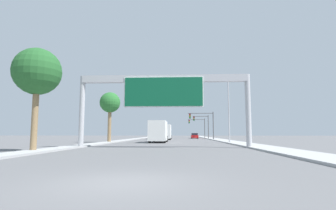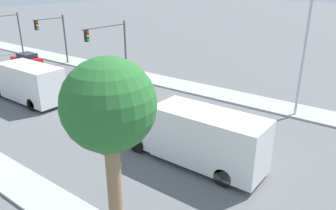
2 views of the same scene
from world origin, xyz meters
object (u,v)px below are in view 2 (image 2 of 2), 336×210
object	(u,v)px
car_near_right	(27,59)
street_lamp_right	(304,46)
traffic_light_far_intersection	(7,27)
palm_tree_background	(109,109)
truck_box_primary	(195,136)
truck_box_secondary	(26,82)
traffic_light_near_intersection	(112,42)
traffic_light_mid_block	(55,33)

from	to	relation	value
car_near_right	street_lamp_right	distance (m)	31.68
traffic_light_far_intersection	palm_tree_background	size ratio (longest dim) A/B	0.73
truck_box_primary	truck_box_secondary	size ratio (longest dim) A/B	1.03
truck_box_primary	traffic_light_near_intersection	size ratio (longest dim) A/B	1.47
truck_box_primary	street_lamp_right	size ratio (longest dim) A/B	0.94
street_lamp_right	car_near_right	bearing A→B (deg)	95.53
traffic_light_near_intersection	truck_box_primary	bearing A→B (deg)	-119.20
truck_box_secondary	palm_tree_background	distance (m)	20.11
street_lamp_right	truck_box_secondary	bearing A→B (deg)	117.30
palm_tree_background	traffic_light_near_intersection	bearing A→B (deg)	46.02
truck_box_primary	truck_box_secondary	world-z (taller)	truck_box_primary
car_near_right	palm_tree_background	distance (m)	33.66
traffic_light_mid_block	palm_tree_background	distance (m)	31.11
truck_box_secondary	street_lamp_right	bearing A→B (deg)	-62.70
truck_box_secondary	traffic_light_near_intersection	xyz separation A→B (m)	(8.45, -1.83, 2.43)
car_near_right	truck_box_primary	xyz separation A→B (m)	(-7.00, -28.71, 0.97)
truck_box_secondary	traffic_light_far_intersection	world-z (taller)	traffic_light_far_intersection
truck_box_primary	traffic_light_near_intersection	distance (m)	17.49
traffic_light_near_intersection	traffic_light_mid_block	distance (m)	10.01
car_near_right	traffic_light_near_intersection	size ratio (longest dim) A/B	0.72
car_near_right	truck_box_secondary	size ratio (longest dim) A/B	0.50
traffic_light_near_intersection	car_near_right	bearing A→B (deg)	96.08
traffic_light_near_intersection	palm_tree_background	distance (m)	22.85
truck_box_primary	traffic_light_mid_block	xyz separation A→B (m)	(8.98, 25.12, 2.32)
traffic_light_far_intersection	street_lamp_right	xyz separation A→B (m)	(1.43, -37.59, 1.58)
car_near_right	traffic_light_mid_block	world-z (taller)	traffic_light_mid_block
truck_box_primary	traffic_light_far_intersection	distance (m)	36.22
traffic_light_near_intersection	palm_tree_background	bearing A→B (deg)	-133.98
truck_box_secondary	traffic_light_far_intersection	distance (m)	20.22
truck_box_primary	traffic_light_near_intersection	world-z (taller)	traffic_light_near_intersection
palm_tree_background	traffic_light_mid_block	bearing A→B (deg)	58.21
truck_box_secondary	street_lamp_right	world-z (taller)	street_lamp_right
car_near_right	traffic_light_near_intersection	distance (m)	14.08
truck_box_primary	traffic_light_far_intersection	size ratio (longest dim) A/B	1.55
truck_box_primary	truck_box_secondary	bearing A→B (deg)	90.00
street_lamp_right	truck_box_primary	bearing A→B (deg)	166.14
traffic_light_mid_block	palm_tree_background	xyz separation A→B (m)	(-16.35, -26.39, 1.96)
car_near_right	street_lamp_right	world-z (taller)	street_lamp_right
truck_box_primary	palm_tree_background	xyz separation A→B (m)	(-7.37, -1.28, 4.29)
truck_box_secondary	palm_tree_background	size ratio (longest dim) A/B	1.11
palm_tree_background	street_lamp_right	bearing A→B (deg)	-3.94
traffic_light_mid_block	street_lamp_right	xyz separation A→B (m)	(1.04, -27.59, 1.46)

